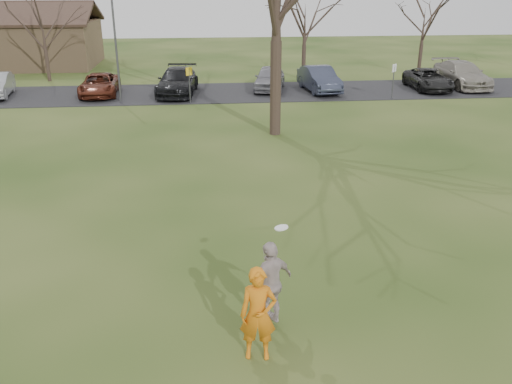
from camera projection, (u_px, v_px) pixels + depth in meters
ground at (276, 332)px, 11.00m from camera, size 120.00×120.00×0.00m
parking_strip at (223, 93)px, 34.12m from camera, size 62.00×6.50×0.04m
player_defender at (258, 314)px, 9.95m from camera, size 0.73×0.52×1.88m
car_2 at (100, 85)px, 33.00m from camera, size 2.31×4.73×1.30m
car_3 at (177, 81)px, 33.26m from camera, size 2.73×5.60×1.57m
car_4 at (270, 78)px, 34.56m from camera, size 2.68×4.70×1.51m
car_5 at (319, 79)px, 34.13m from camera, size 2.17×4.86×1.55m
car_6 at (428, 79)px, 34.77m from camera, size 2.31×4.73×1.30m
car_7 at (462, 74)px, 35.61m from camera, size 2.39×5.61×1.61m
catching_play at (271, 283)px, 10.76m from camera, size 1.13×1.01×2.15m
lamp_post at (115, 32)px, 29.79m from camera, size 0.34×0.34×6.27m
sign_yellow at (189, 78)px, 30.63m from camera, size 0.35×0.35×2.08m
sign_white at (394, 75)px, 31.75m from camera, size 0.35×0.35×2.08m
small_tree_row at (281, 22)px, 37.78m from camera, size 55.00×5.90×8.50m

